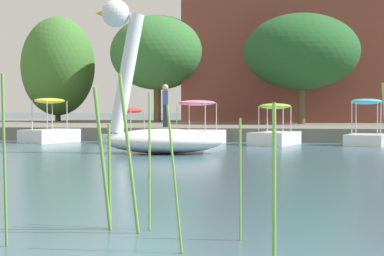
{
  "coord_description": "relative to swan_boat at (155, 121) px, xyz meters",
  "views": [
    {
      "loc": [
        0.63,
        -4.47,
        1.19
      ],
      "look_at": [
        -2.56,
        14.35,
        0.68
      ],
      "focal_mm": 60.72,
      "sensor_mm": 36.0,
      "label": 1
    }
  ],
  "objects": [
    {
      "name": "shore_bank_far",
      "position": [
        3.39,
        20.55,
        -0.65
      ],
      "size": [
        113.57,
        27.3,
        0.52
      ],
      "primitive_type": "cube",
      "color": "#6B665B",
      "rests_on": "ground_plane"
    },
    {
      "name": "swan_boat",
      "position": [
        0.0,
        0.0,
        0.0
      ],
      "size": [
        3.65,
        2.28,
        4.26
      ],
      "color": "white",
      "rests_on": "ground_plane"
    },
    {
      "name": "pedal_boat_cyan",
      "position": [
        6.19,
        5.31,
        -0.46
      ],
      "size": [
        1.67,
        2.21,
        1.6
      ],
      "color": "white",
      "rests_on": "ground_plane"
    },
    {
      "name": "pedal_boat_lime",
      "position": [
        3.09,
        5.18,
        -0.5
      ],
      "size": [
        1.82,
        2.63,
        1.44
      ],
      "color": "white",
      "rests_on": "ground_plane"
    },
    {
      "name": "pedal_boat_pink",
      "position": [
        0.3,
        5.44,
        -0.43
      ],
      "size": [
        1.88,
        2.64,
        1.57
      ],
      "color": "white",
      "rests_on": "ground_plane"
    },
    {
      "name": "pedal_boat_red",
      "position": [
        -2.21,
        5.35,
        -0.5
      ],
      "size": [
        1.6,
        2.18,
        1.29
      ],
      "color": "white",
      "rests_on": "ground_plane"
    },
    {
      "name": "pedal_boat_yellow",
      "position": [
        -5.29,
        5.48,
        -0.45
      ],
      "size": [
        1.78,
        2.53,
        1.66
      ],
      "color": "white",
      "rests_on": "ground_plane"
    },
    {
      "name": "tree_willow_overhanging",
      "position": [
        -11.17,
        21.38,
        3.08
      ],
      "size": [
        6.9,
        6.87,
        6.58
      ],
      "color": "#4C3823",
      "rests_on": "shore_bank_far"
    },
    {
      "name": "tree_broadleaf_left",
      "position": [
        3.99,
        15.5,
        3.23
      ],
      "size": [
        6.31,
        5.85,
        5.54
      ],
      "color": "brown",
      "rests_on": "shore_bank_far"
    },
    {
      "name": "tree_sapling_by_fence",
      "position": [
        -4.08,
        18.43,
        3.55
      ],
      "size": [
        5.61,
        4.81,
        6.05
      ],
      "color": "brown",
      "rests_on": "shore_bank_far"
    },
    {
      "name": "person_on_path",
      "position": [
        -1.47,
        8.3,
        0.56
      ],
      "size": [
        0.26,
        0.25,
        1.74
      ],
      "color": "#23283D",
      "rests_on": "shore_bank_far"
    },
    {
      "name": "apartment_block",
      "position": [
        5.91,
        23.45,
        4.44
      ],
      "size": [
        18.05,
        10.99,
        9.66
      ],
      "primitive_type": "cube",
      "rotation": [
        0.0,
        0.0,
        0.05
      ],
      "color": "brown",
      "rests_on": "shore_bank_far"
    },
    {
      "name": "reed_clump_foreground",
      "position": [
        2.63,
        -11.81,
        -0.23
      ],
      "size": [
        3.89,
        1.35,
        1.53
      ],
      "color": "#669942",
      "rests_on": "ground_plane"
    }
  ]
}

